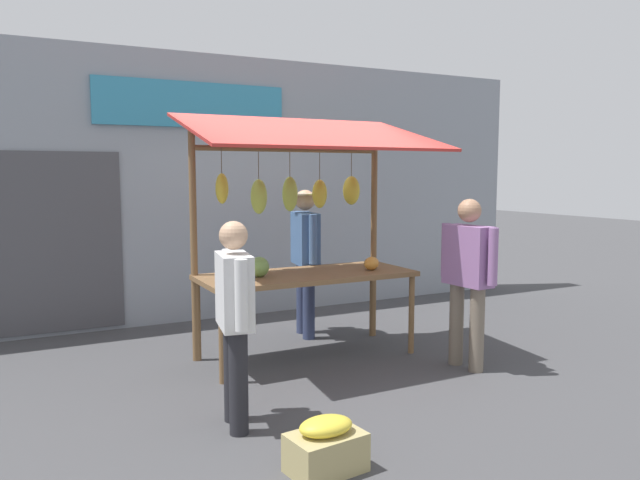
% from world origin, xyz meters
% --- Properties ---
extents(ground_plane, '(40.00, 40.00, 0.00)m').
position_xyz_m(ground_plane, '(0.00, 0.00, 0.00)').
color(ground_plane, '#424244').
extents(street_backdrop, '(9.00, 0.30, 3.40)m').
position_xyz_m(street_backdrop, '(0.06, -2.20, 1.70)').
color(street_backdrop, '#8C939E').
rests_on(street_backdrop, ground).
extents(market_stall, '(2.50, 1.46, 2.50)m').
position_xyz_m(market_stall, '(-0.01, -0.04, 1.54)').
color(market_stall, brown).
rests_on(market_stall, ground).
extents(vendor_with_sunhat, '(0.44, 0.71, 1.71)m').
position_xyz_m(vendor_with_sunhat, '(-0.35, -0.75, 1.02)').
color(vendor_with_sunhat, navy).
rests_on(vendor_with_sunhat, ground).
extents(shopper_with_ponytail, '(0.30, 0.67, 1.55)m').
position_xyz_m(shopper_with_ponytail, '(1.25, 1.36, 0.89)').
color(shopper_with_ponytail, '#232328').
rests_on(shopper_with_ponytail, ground).
extents(shopper_with_shopping_bag, '(0.26, 0.70, 1.66)m').
position_xyz_m(shopper_with_shopping_bag, '(-1.23, 1.04, 0.96)').
color(shopper_with_shopping_bag, '#726656').
rests_on(shopper_with_shopping_bag, ground).
extents(produce_crate_near, '(0.51, 0.38, 0.36)m').
position_xyz_m(produce_crate_near, '(0.98, 2.28, 0.16)').
color(produce_crate_near, tan).
rests_on(produce_crate_near, ground).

